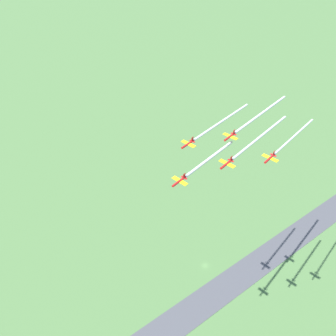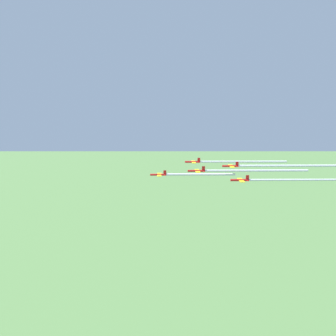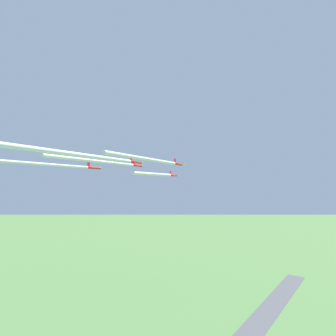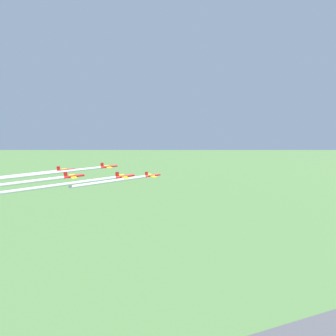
{
  "view_description": "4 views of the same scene",
  "coord_description": "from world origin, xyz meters",
  "px_view_note": "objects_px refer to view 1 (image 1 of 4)",
  "views": [
    {
      "loc": [
        -42.54,
        141.74,
        215.78
      ],
      "look_at": [
        7.44,
        46.83,
        127.63
      ],
      "focal_mm": 35.0,
      "sensor_mm": 36.0,
      "label": 1
    },
    {
      "loc": [
        -154.56,
        87.44,
        163.69
      ],
      "look_at": [
        3.65,
        44.18,
        127.82
      ],
      "focal_mm": 35.0,
      "sensor_mm": 36.0,
      "label": 2
    },
    {
      "loc": [
        23.94,
        -84.29,
        121.48
      ],
      "look_at": [
        -2.07,
        49.45,
        129.23
      ],
      "focal_mm": 28.0,
      "sensor_mm": 36.0,
      "label": 3
    },
    {
      "loc": [
        92.61,
        -30.78,
        157.23
      ],
      "look_at": [
        5.07,
        56.01,
        128.85
      ],
      "focal_mm": 28.0,
      "sensor_mm": 36.0,
      "label": 4
    }
  ],
  "objects_px": {
    "jet_0": "(180,181)",
    "jet_3": "(270,158)",
    "jet_2": "(188,144)",
    "jet_4": "(230,136)",
    "jet_1": "(227,164)"
  },
  "relations": [
    {
      "from": "jet_4",
      "to": "jet_3",
      "type": "bearing_deg",
      "value": 180.0
    },
    {
      "from": "jet_4",
      "to": "jet_1",
      "type": "bearing_deg",
      "value": 120.47
    },
    {
      "from": "jet_0",
      "to": "jet_1",
      "type": "bearing_deg",
      "value": -120.47
    },
    {
      "from": "jet_0",
      "to": "jet_3",
      "type": "relative_size",
      "value": 1.0
    },
    {
      "from": "jet_0",
      "to": "jet_1",
      "type": "relative_size",
      "value": 1.0
    },
    {
      "from": "jet_1",
      "to": "jet_4",
      "type": "bearing_deg",
      "value": -59.53
    },
    {
      "from": "jet_2",
      "to": "jet_1",
      "type": "bearing_deg",
      "value": 180.0
    },
    {
      "from": "jet_3",
      "to": "jet_4",
      "type": "relative_size",
      "value": 1.0
    },
    {
      "from": "jet_0",
      "to": "jet_2",
      "type": "bearing_deg",
      "value": -59.53
    },
    {
      "from": "jet_2",
      "to": "jet_3",
      "type": "bearing_deg",
      "value": -150.46
    },
    {
      "from": "jet_1",
      "to": "jet_3",
      "type": "bearing_deg",
      "value": -120.47
    },
    {
      "from": "jet_0",
      "to": "jet_3",
      "type": "xyz_separation_m",
      "value": [
        -29.71,
        -29.5,
        2.57
      ]
    },
    {
      "from": "jet_2",
      "to": "jet_4",
      "type": "distance_m",
      "value": 20.93
    },
    {
      "from": "jet_2",
      "to": "jet_4",
      "type": "relative_size",
      "value": 1.0
    },
    {
      "from": "jet_0",
      "to": "jet_4",
      "type": "relative_size",
      "value": 1.0
    }
  ]
}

